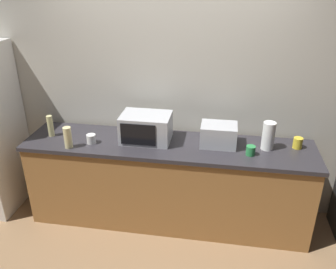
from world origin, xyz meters
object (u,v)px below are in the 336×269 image
mug_yellow (298,143)px  bottle_hand_soap (68,138)px  bottle_vinegar (50,126)px  microwave (146,128)px  toaster_oven (219,135)px  mug_white (91,139)px  paper_towel_roll (268,136)px  mug_green (251,151)px

mug_yellow → bottle_hand_soap: bearing=-171.0°
mug_yellow → bottle_vinegar: bearing=-177.0°
bottle_vinegar → mug_yellow: size_ratio=2.06×
microwave → toaster_oven: size_ratio=1.41×
bottle_hand_soap → toaster_oven: bearing=11.6°
mug_yellow → mug_white: mug_yellow is taller
microwave → toaster_oven: 0.71m
microwave → bottle_vinegar: size_ratio=2.21×
toaster_oven → bottle_hand_soap: (-1.40, -0.29, -0.00)m
toaster_oven → mug_yellow: bearing=4.1°
paper_towel_roll → bottle_hand_soap: bearing=-171.5°
bottle_hand_soap → mug_white: 0.22m
mug_yellow → mug_white: (-1.97, -0.22, -0.01)m
toaster_oven → bottle_hand_soap: bearing=-168.4°
microwave → bottle_hand_soap: (-0.69, -0.28, -0.03)m
paper_towel_roll → mug_white: size_ratio=2.99×
toaster_oven → mug_white: bearing=-172.3°
toaster_oven → microwave: bearing=-179.0°
toaster_oven → bottle_vinegar: bottle_vinegar is taller
bottle_hand_soap → mug_white: (0.18, 0.12, -0.06)m
bottle_hand_soap → mug_white: bottle_hand_soap is taller
microwave → paper_towel_roll: 1.17m
toaster_oven → bottle_vinegar: (-1.68, -0.07, 0.00)m
microwave → mug_yellow: (1.45, 0.07, -0.08)m
mug_yellow → toaster_oven: bearing=-175.9°
microwave → mug_yellow: bearing=2.6°
paper_towel_roll → bottle_vinegar: paper_towel_roll is taller
paper_towel_roll → mug_green: paper_towel_roll is taller
mug_green → mug_white: mug_white is taller
bottle_vinegar → mug_white: 0.47m
microwave → bottle_hand_soap: size_ratio=2.30×
toaster_oven → bottle_hand_soap: toaster_oven is taller
bottle_hand_soap → mug_white: size_ratio=2.31×
paper_towel_roll → microwave: bearing=-179.9°
toaster_oven → mug_white: size_ratio=3.76×
toaster_oven → paper_towel_roll: size_ratio=1.26×
paper_towel_roll → mug_white: paper_towel_roll is taller
toaster_oven → mug_white: 1.23m
bottle_vinegar → mug_green: (1.98, -0.09, -0.06)m
microwave → mug_yellow: 1.46m
toaster_oven → mug_green: (0.30, -0.16, -0.06)m
toaster_oven → mug_yellow: (0.74, 0.05, -0.05)m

